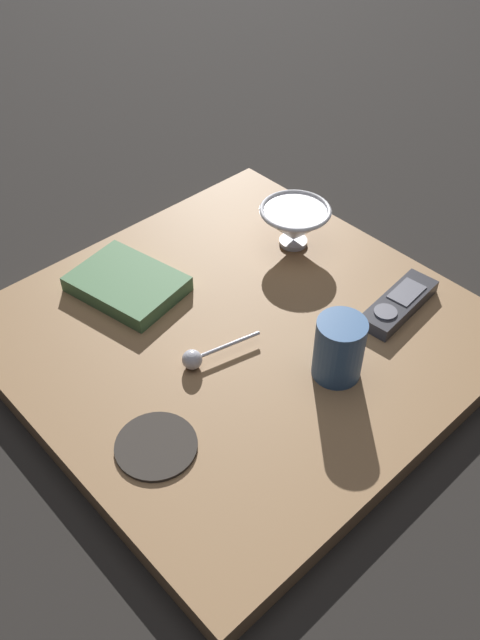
{
  "coord_description": "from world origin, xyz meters",
  "views": [
    {
      "loc": [
        -0.5,
        -0.54,
        0.75
      ],
      "look_at": [
        -0.0,
        -0.0,
        0.06
      ],
      "focal_mm": 37.21,
      "sensor_mm": 36.0,
      "label": 1
    }
  ],
  "objects_px": {
    "cereal_bowl": "(294,224)",
    "tv_remote_near": "(399,304)",
    "coffee_mug": "(339,349)",
    "drink_coaster": "(156,446)",
    "teaspoon": "(197,358)",
    "paperback_book": "(127,284)"
  },
  "relations": [
    {
      "from": "paperback_book",
      "to": "teaspoon",
      "type": "bearing_deg",
      "value": -96.73
    },
    {
      "from": "cereal_bowl",
      "to": "coffee_mug",
      "type": "distance_m",
      "value": 0.31
    },
    {
      "from": "tv_remote_near",
      "to": "coffee_mug",
      "type": "bearing_deg",
      "value": -173.0
    },
    {
      "from": "tv_remote_near",
      "to": "drink_coaster",
      "type": "distance_m",
      "value": 0.45
    },
    {
      "from": "tv_remote_near",
      "to": "drink_coaster",
      "type": "relative_size",
      "value": 1.47
    },
    {
      "from": "cereal_bowl",
      "to": "teaspoon",
      "type": "xyz_separation_m",
      "value": [
        -0.31,
        -0.11,
        -0.03
      ]
    },
    {
      "from": "paperback_book",
      "to": "drink_coaster",
      "type": "xyz_separation_m",
      "value": [
        -0.16,
        -0.28,
        -0.01
      ]
    },
    {
      "from": "cereal_bowl",
      "to": "coffee_mug",
      "type": "relative_size",
      "value": 1.27
    },
    {
      "from": "tv_remote_near",
      "to": "drink_coaster",
      "type": "xyz_separation_m",
      "value": [
        -0.45,
        0.05,
        -0.01
      ]
    },
    {
      "from": "coffee_mug",
      "to": "drink_coaster",
      "type": "distance_m",
      "value": 0.28
    },
    {
      "from": "tv_remote_near",
      "to": "paperback_book",
      "type": "height_order",
      "value": "paperback_book"
    },
    {
      "from": "paperback_book",
      "to": "coffee_mug",
      "type": "bearing_deg",
      "value": -72.14
    },
    {
      "from": "cereal_bowl",
      "to": "drink_coaster",
      "type": "relative_size",
      "value": 1.14
    },
    {
      "from": "cereal_bowl",
      "to": "tv_remote_near",
      "type": "distance_m",
      "value": 0.24
    },
    {
      "from": "cereal_bowl",
      "to": "drink_coaster",
      "type": "height_order",
      "value": "cereal_bowl"
    },
    {
      "from": "teaspoon",
      "to": "paperback_book",
      "type": "relative_size",
      "value": 0.64
    },
    {
      "from": "coffee_mug",
      "to": "drink_coaster",
      "type": "relative_size",
      "value": 0.9
    },
    {
      "from": "coffee_mug",
      "to": "drink_coaster",
      "type": "xyz_separation_m",
      "value": [
        -0.27,
        0.07,
        -0.05
      ]
    },
    {
      "from": "tv_remote_near",
      "to": "paperback_book",
      "type": "xyz_separation_m",
      "value": [
        -0.29,
        0.33,
        0.0
      ]
    },
    {
      "from": "teaspoon",
      "to": "drink_coaster",
      "type": "bearing_deg",
      "value": -150.66
    },
    {
      "from": "coffee_mug",
      "to": "drink_coaster",
      "type": "height_order",
      "value": "coffee_mug"
    },
    {
      "from": "cereal_bowl",
      "to": "teaspoon",
      "type": "height_order",
      "value": "cereal_bowl"
    }
  ]
}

